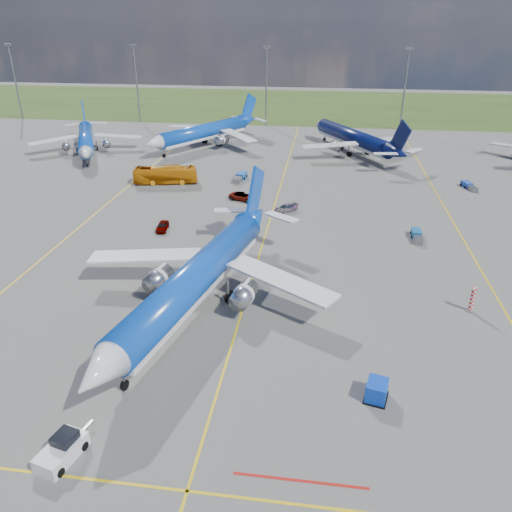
# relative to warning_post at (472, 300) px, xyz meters

# --- Properties ---
(ground) EXTENTS (400.00, 400.00, 0.00)m
(ground) POSITION_rel_warning_post_xyz_m (-26.00, -8.00, -1.50)
(ground) COLOR #51514F
(ground) RESTS_ON ground
(grass_strip) EXTENTS (400.00, 80.00, 0.01)m
(grass_strip) POSITION_rel_warning_post_xyz_m (-26.00, 142.00, -1.50)
(grass_strip) COLOR #2D4719
(grass_strip) RESTS_ON ground
(taxiway_lines) EXTENTS (60.25, 160.00, 0.02)m
(taxiway_lines) POSITION_rel_warning_post_xyz_m (-25.83, 19.70, -1.49)
(taxiway_lines) COLOR gold
(taxiway_lines) RESTS_ON ground
(floodlight_masts) EXTENTS (202.20, 0.50, 22.70)m
(floodlight_masts) POSITION_rel_warning_post_xyz_m (-16.00, 102.00, 11.06)
(floodlight_masts) COLOR slate
(floodlight_masts) RESTS_ON ground
(warning_post) EXTENTS (0.50, 0.50, 3.00)m
(warning_post) POSITION_rel_warning_post_xyz_m (0.00, 0.00, 0.00)
(warning_post) COLOR red
(warning_post) RESTS_ON ground
(bg_jet_nw) EXTENTS (42.51, 46.89, 10.00)m
(bg_jet_nw) POSITION_rel_warning_post_xyz_m (-75.28, 62.32, -1.50)
(bg_jet_nw) COLOR #0D43B7
(bg_jet_nw) RESTS_ON ground
(bg_jet_nnw) EXTENTS (48.71, 52.18, 10.94)m
(bg_jet_nnw) POSITION_rel_warning_post_xyz_m (-48.44, 73.21, -1.50)
(bg_jet_nnw) COLOR #0D43B7
(bg_jet_nnw) RESTS_ON ground
(bg_jet_n) EXTENTS (48.07, 51.65, 10.85)m
(bg_jet_n) POSITION_rel_warning_post_xyz_m (-10.99, 71.96, -1.50)
(bg_jet_n) COLOR #071042
(bg_jet_n) RESTS_ON ground
(main_airliner) EXTENTS (42.58, 50.59, 11.61)m
(main_airliner) POSITION_rel_warning_post_xyz_m (-31.22, -3.81, -1.50)
(main_airliner) COLOR #0D43B7
(main_airliner) RESTS_ON ground
(pushback_tug) EXTENTS (3.03, 5.79, 1.92)m
(pushback_tug) POSITION_rel_warning_post_xyz_m (-36.23, -26.32, -0.72)
(pushback_tug) COLOR silver
(pushback_tug) RESTS_ON ground
(uld_container) EXTENTS (2.21, 2.54, 1.75)m
(uld_container) POSITION_rel_warning_post_xyz_m (-11.86, -16.31, -0.62)
(uld_container) COLOR #0D3ABD
(uld_container) RESTS_ON ground
(apron_bus) EXTENTS (13.00, 5.46, 3.53)m
(apron_bus) POSITION_rel_warning_post_xyz_m (-49.08, 41.76, 0.26)
(apron_bus) COLOR orange
(apron_bus) RESTS_ON ground
(service_car_a) EXTENTS (2.05, 4.16, 1.36)m
(service_car_a) POSITION_rel_warning_post_xyz_m (-42.35, 18.20, -0.82)
(service_car_a) COLOR #999999
(service_car_a) RESTS_ON ground
(service_car_b) EXTENTS (5.66, 3.99, 1.43)m
(service_car_b) POSITION_rel_warning_post_xyz_m (-32.00, 33.86, -0.78)
(service_car_b) COLOR #999999
(service_car_b) RESTS_ON ground
(service_car_c) EXTENTS (4.46, 4.18, 1.26)m
(service_car_c) POSITION_rel_warning_post_xyz_m (-23.70, 29.23, -0.87)
(service_car_c) COLOR #999999
(service_car_c) RESTS_ON ground
(baggage_tug_w) EXTENTS (1.49, 4.81, 1.07)m
(baggage_tug_w) POSITION_rel_warning_post_xyz_m (-3.01, 20.33, -1.00)
(baggage_tug_w) COLOR #185393
(baggage_tug_w) RESTS_ON ground
(baggage_tug_c) EXTENTS (2.20, 5.78, 1.26)m
(baggage_tug_c) POSITION_rel_warning_post_xyz_m (-34.62, 46.15, -0.91)
(baggage_tug_c) COLOR #1B53A2
(baggage_tug_c) RESTS_ON ground
(baggage_tug_e) EXTENTS (2.53, 4.86, 1.05)m
(baggage_tug_e) POSITION_rel_warning_post_xyz_m (10.73, 46.77, -1.01)
(baggage_tug_e) COLOR #1B3DA7
(baggage_tug_e) RESTS_ON ground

